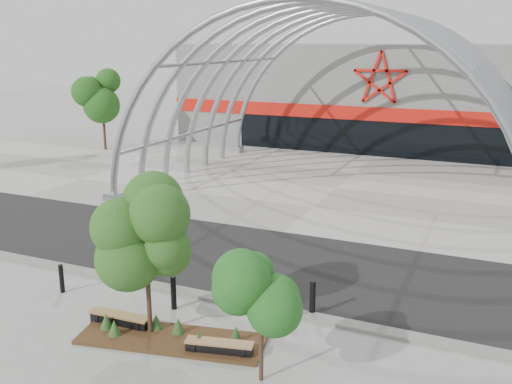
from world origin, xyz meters
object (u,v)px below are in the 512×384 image
at_px(bench_1, 219,348).
at_px(bollard_2, 254,291).
at_px(street_tree_0, 145,234).
at_px(bench_0, 120,320).
at_px(street_tree_1, 261,291).

height_order(bench_1, bollard_2, bollard_2).
relative_size(street_tree_0, bench_0, 2.20).
distance_m(bench_0, bench_1, 3.44).
bearing_deg(bollard_2, bench_1, -84.08).
height_order(street_tree_0, bench_1, street_tree_0).
bearing_deg(street_tree_1, street_tree_0, 168.29).
relative_size(street_tree_0, bollard_2, 3.81).
height_order(street_tree_1, bollard_2, street_tree_1).
bearing_deg(street_tree_0, bench_1, -4.10).
xyz_separation_m(street_tree_1, bench_0, (-4.94, 0.83, -2.22)).
bearing_deg(bollard_2, street_tree_1, -63.37).
relative_size(street_tree_0, street_tree_1, 1.28).
bearing_deg(bench_1, street_tree_0, 175.90).
distance_m(street_tree_0, street_tree_1, 3.99).
bearing_deg(bollard_2, street_tree_0, -125.73).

